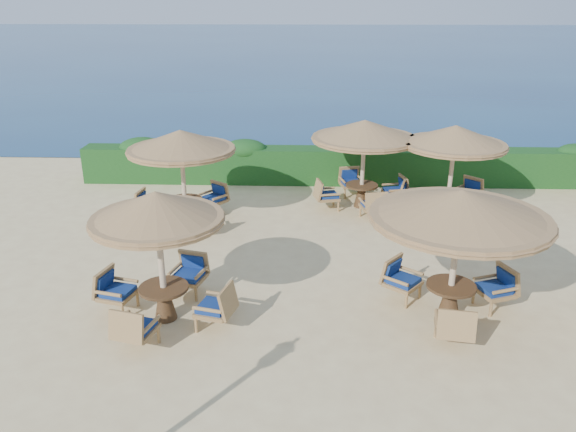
{
  "coord_description": "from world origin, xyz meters",
  "views": [
    {
      "loc": [
        -1.36,
        -11.21,
        5.92
      ],
      "look_at": [
        -1.8,
        0.64,
        1.3
      ],
      "focal_mm": 35.0,
      "sensor_mm": 36.0,
      "label": 1
    }
  ],
  "objects": [
    {
      "name": "ground",
      "position": [
        0.0,
        0.0,
        0.0
      ],
      "size": [
        120.0,
        120.0,
        0.0
      ],
      "primitive_type": "plane",
      "color": "beige",
      "rests_on": "ground"
    },
    {
      "name": "sea",
      "position": [
        0.0,
        70.0,
        0.0
      ],
      "size": [
        160.0,
        160.0,
        0.0
      ],
      "primitive_type": "plane",
      "color": "navy",
      "rests_on": "ground"
    },
    {
      "name": "hedge",
      "position": [
        0.0,
        7.2,
        0.6
      ],
      "size": [
        18.0,
        0.9,
        1.2
      ],
      "primitive_type": "cube",
      "color": "#133D16",
      "rests_on": "ground"
    },
    {
      "name": "cafe_set_0",
      "position": [
        -4.13,
        -1.7,
        1.74
      ],
      "size": [
        2.89,
        2.89,
        2.65
      ],
      "color": "beige",
      "rests_on": "ground"
    },
    {
      "name": "cafe_set_1",
      "position": [
        1.46,
        -1.41,
        2.02
      ],
      "size": [
        3.41,
        3.41,
        2.65
      ],
      "color": "beige",
      "rests_on": "ground"
    },
    {
      "name": "cafe_set_3",
      "position": [
        -4.78,
        3.36,
        1.94
      ],
      "size": [
        2.94,
        2.94,
        2.65
      ],
      "color": "beige",
      "rests_on": "ground"
    },
    {
      "name": "cafe_set_4",
      "position": [
        0.26,
        4.86,
        1.89
      ],
      "size": [
        3.1,
        3.1,
        2.65
      ],
      "color": "beige",
      "rests_on": "ground"
    },
    {
      "name": "cafe_set_5",
      "position": [
        2.7,
        4.22,
        1.93
      ],
      "size": [
        2.9,
        2.9,
        2.65
      ],
      "color": "beige",
      "rests_on": "ground"
    }
  ]
}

